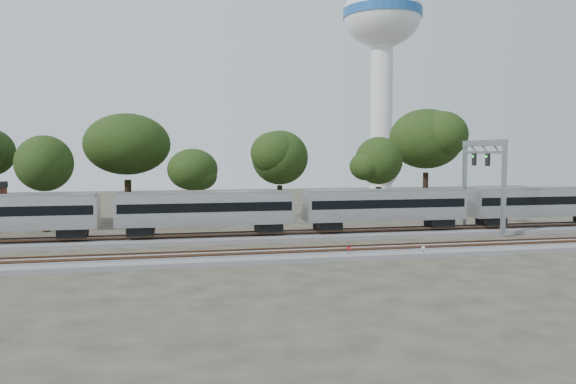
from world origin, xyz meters
The scene contains 15 objects.
ground centered at (0.00, 0.00, 0.00)m, with size 160.00×160.00×0.00m, color #383328.
track_far centered at (0.00, 6.00, 0.21)m, with size 160.00×5.00×0.73m.
track_near centered at (0.00, -4.00, 0.21)m, with size 160.00×5.00×0.73m.
train centered at (-3.77, 6.00, 3.07)m, with size 85.60×2.94×4.34m.
switch_stand_red centered at (6.40, -5.25, 0.62)m, with size 0.31×0.09×0.97m.
switch_stand_white centered at (12.41, -5.83, 0.56)m, with size 0.27×0.12×0.88m.
switch_lever centered at (5.95, -5.28, 0.15)m, with size 0.50×0.30×0.30m, color #512D19.
water_tower centered at (30.85, 50.57, 29.07)m, with size 14.17×14.17×39.24m.
signal_gantry centered at (24.66, 6.00, 6.98)m, with size 0.67×7.88×9.58m.
tree_2 centered at (-19.92, 15.68, 7.15)m, with size 7.29×7.29×10.27m.
tree_3 centered at (-12.12, 23.38, 9.28)m, with size 9.45×9.45×13.32m.
tree_4 centered at (-4.63, 17.43, 6.35)m, with size 6.48×6.48×9.14m.
tree_5 centered at (6.58, 23.40, 7.65)m, with size 7.79×7.79×10.99m.
tree_6 centered at (18.88, 20.69, 7.26)m, with size 7.40×7.40×10.44m.
tree_7 centered at (28.09, 26.37, 10.20)m, with size 10.38×10.38×14.64m.
Camera 1 is at (-7.25, -46.67, 8.26)m, focal length 35.00 mm.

